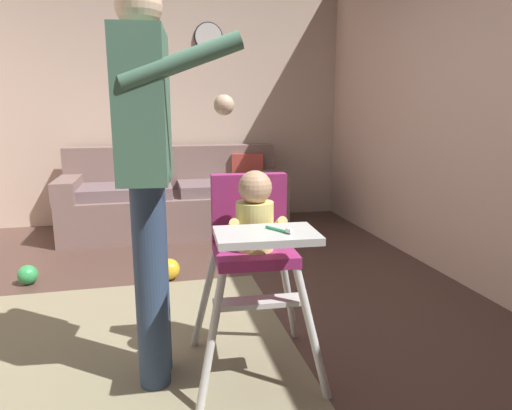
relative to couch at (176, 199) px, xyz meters
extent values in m
cube|color=#503830|center=(-0.20, -2.40, -0.38)|extent=(5.85, 7.38, 0.10)
cube|color=beige|center=(-0.20, 0.52, 1.05)|extent=(5.05, 0.06, 2.76)
cube|color=beige|center=(1.95, -2.10, 1.05)|extent=(0.06, 6.38, 2.76)
cube|color=gray|center=(-0.44, -2.65, -0.33)|extent=(1.82, 2.30, 0.01)
cube|color=#7E645E|center=(-0.01, -0.06, -0.13)|extent=(2.19, 0.84, 0.40)
cube|color=#7E645E|center=(-0.01, 0.27, 0.30)|extent=(2.19, 0.22, 0.46)
cube|color=#7E645E|center=(-1.02, -0.06, 0.17)|extent=(0.20, 0.84, 0.20)
cube|color=#7E645E|center=(1.00, -0.06, 0.17)|extent=(0.20, 0.84, 0.20)
cube|color=#745E62|center=(-0.49, -0.11, 0.13)|extent=(0.88, 0.60, 0.11)
cube|color=#745E62|center=(0.47, -0.11, 0.13)|extent=(0.88, 0.60, 0.11)
cube|color=#B24238|center=(0.79, 0.14, 0.27)|extent=(0.35, 0.15, 0.34)
cylinder|color=silver|center=(-0.02, -2.94, -0.05)|extent=(0.18, 0.16, 0.58)
cylinder|color=silver|center=(0.42, -2.96, -0.05)|extent=(0.16, 0.18, 0.58)
cylinder|color=silver|center=(0.00, -2.50, -0.05)|extent=(0.16, 0.18, 0.58)
cylinder|color=silver|center=(0.44, -2.52, -0.05)|extent=(0.18, 0.16, 0.58)
cube|color=#9B2969|center=(0.21, -2.73, 0.26)|extent=(0.38, 0.38, 0.05)
cube|color=#9B2969|center=(0.22, -2.58, 0.45)|extent=(0.36, 0.09, 0.32)
cube|color=silver|center=(0.19, -3.02, 0.43)|extent=(0.41, 0.28, 0.03)
cube|color=silver|center=(0.20, -2.84, 0.07)|extent=(0.41, 0.12, 0.02)
cylinder|color=#E3D479|center=(0.21, -2.75, 0.40)|extent=(0.18, 0.18, 0.22)
sphere|color=tan|center=(0.21, -2.76, 0.57)|extent=(0.15, 0.15, 0.15)
cylinder|color=#E3D479|center=(0.10, -2.78, 0.41)|extent=(0.05, 0.15, 0.10)
cylinder|color=#E3D479|center=(0.31, -2.80, 0.41)|extent=(0.05, 0.15, 0.10)
cylinder|color=#38A366|center=(0.24, -3.02, 0.45)|extent=(0.08, 0.12, 0.01)
cube|color=white|center=(0.27, -3.07, 0.45)|extent=(0.02, 0.03, 0.02)
cylinder|color=#304360|center=(-0.26, -2.74, 0.14)|extent=(0.14, 0.14, 0.94)
cylinder|color=#304360|center=(-0.25, -2.62, 0.14)|extent=(0.14, 0.14, 0.94)
cube|color=#47735B|center=(-0.25, -2.68, 0.92)|extent=(0.24, 0.42, 0.62)
sphere|color=beige|center=(-0.25, -2.68, 1.32)|extent=(0.19, 0.19, 0.19)
cylinder|color=#47735B|center=(-0.10, -2.88, 1.09)|extent=(0.48, 0.12, 0.23)
sphere|color=beige|center=(0.05, -2.89, 0.93)|extent=(0.08, 0.08, 0.08)
cylinder|color=#47735B|center=(-0.23, -2.44, 0.92)|extent=(0.07, 0.07, 0.56)
sphere|color=gold|center=(-0.14, -1.42, -0.25)|extent=(0.16, 0.16, 0.16)
sphere|color=green|center=(-1.14, -1.29, -0.26)|extent=(0.14, 0.14, 0.14)
cylinder|color=white|center=(0.44, 0.47, 1.68)|extent=(0.29, 0.03, 0.29)
cylinder|color=black|center=(0.44, 0.48, 1.68)|extent=(0.31, 0.02, 0.31)
camera|label=1|loc=(-0.23, -4.68, 0.91)|focal=31.82mm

